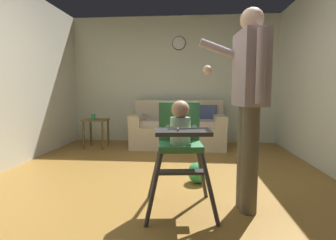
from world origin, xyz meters
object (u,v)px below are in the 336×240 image
adult_standing (249,99)px  toy_ball (198,173)px  high_chair (180,135)px  sippy_cup (93,117)px  couch (179,129)px  wall_clock (179,43)px  side_table (96,127)px

adult_standing → toy_ball: (-0.39, 0.65, -0.85)m
high_chair → sippy_cup: high_chair is taller
adult_standing → sippy_cup: (-2.25, 2.40, -0.40)m
high_chair → couch: bearing=176.6°
high_chair → adult_standing: (0.57, 0.06, 0.30)m
high_chair → wall_clock: size_ratio=3.56×
toy_ball → sippy_cup: 2.58m
couch → side_table: size_ratio=3.27×
sippy_cup → wall_clock: wall_clock is taller
sippy_cup → high_chair: bearing=-55.7°
side_table → wall_clock: size_ratio=1.92×
side_table → adult_standing: bearing=-47.4°
side_table → sippy_cup: (-0.04, 0.00, 0.19)m
adult_standing → sippy_cup: adult_standing is taller
sippy_cup → couch: bearing=8.8°
wall_clock → couch: bearing=-87.2°
high_chair → toy_ball: size_ratio=4.16×
adult_standing → toy_ball: bearing=-65.0°
couch → high_chair: bearing=2.8°
sippy_cup → wall_clock: 2.19m
adult_standing → side_table: 3.31m
toy_ball → adult_standing: bearing=-58.9°
high_chair → side_table: (-1.63, 2.45, -0.29)m
side_table → sippy_cup: sippy_cup is taller
sippy_cup → toy_ball: bearing=-43.3°
couch → sippy_cup: bearing=-81.2°
sippy_cup → wall_clock: size_ratio=0.37×
high_chair → side_table: 2.96m
couch → high_chair: 2.72m
high_chair → wall_clock: wall_clock is taller
couch → adult_standing: (0.70, -2.64, 0.63)m
side_table → sippy_cup: size_ratio=5.20×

